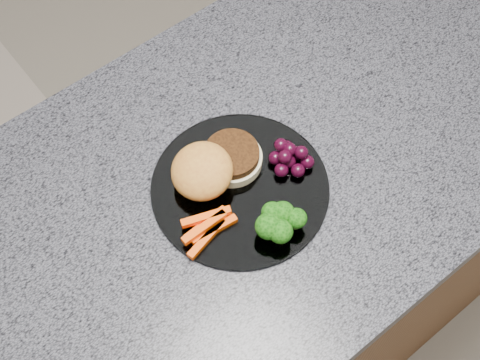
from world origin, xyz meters
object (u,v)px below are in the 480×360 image
object	(u,v)px
burger	(213,168)
grape_bunch	(290,157)
island_cabinet	(246,284)
plate	(240,188)

from	to	relation	value
burger	grape_bunch	bearing A→B (deg)	-47.06
island_cabinet	burger	bearing A→B (deg)	156.85
plate	grape_bunch	distance (m)	0.09
island_cabinet	plate	xyz separation A→B (m)	(-0.03, -0.02, 0.47)
island_cabinet	plate	distance (m)	0.47
burger	plate	bearing A→B (deg)	-84.89
plate	burger	distance (m)	0.05
island_cabinet	grape_bunch	world-z (taller)	grape_bunch
grape_bunch	burger	bearing A→B (deg)	152.02
island_cabinet	burger	world-z (taller)	burger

